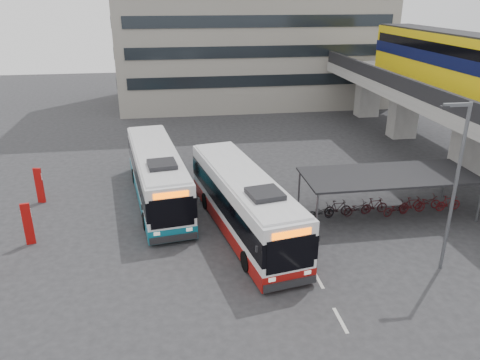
{
  "coord_description": "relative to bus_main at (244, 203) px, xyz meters",
  "views": [
    {
      "loc": [
        -3.86,
        -20.61,
        12.32
      ],
      "look_at": [
        0.04,
        4.76,
        2.0
      ],
      "focal_mm": 35.0,
      "sensor_mm": 36.0,
      "label": 1
    }
  ],
  "objects": [
    {
      "name": "lamp_post",
      "position": [
        8.66,
        -5.21,
        2.93
      ],
      "size": [
        1.42,
        0.18,
        8.08
      ],
      "rotation": [
        0.0,
        0.0,
        -0.0
      ],
      "color": "#595B60",
      "rests_on": "ground"
    },
    {
      "name": "bus_teal",
      "position": [
        -4.7,
        4.92,
        -0.01
      ],
      "size": [
        4.26,
        12.36,
        3.58
      ],
      "rotation": [
        0.0,
        0.0,
        0.14
      ],
      "color": "white",
      "rests_on": "ground"
    },
    {
      "name": "ground",
      "position": [
        0.15,
        -2.21,
        -1.67
      ],
      "size": [
        120.0,
        120.0,
        0.0
      ],
      "primitive_type": "plane",
      "color": "#28282B",
      "rests_on": "ground"
    },
    {
      "name": "road_markings",
      "position": [
        2.65,
        -5.21,
        -1.67
      ],
      "size": [
        0.15,
        7.6,
        0.01
      ],
      "color": "beige",
      "rests_on": "ground"
    },
    {
      "name": "bike_shelter",
      "position": [
        8.62,
        0.79,
        -0.37
      ],
      "size": [
        10.0,
        4.0,
        2.54
      ],
      "color": "#595B60",
      "rests_on": "ground"
    },
    {
      "name": "bus_main",
      "position": [
        0.0,
        0.0,
        0.0
      ],
      "size": [
        4.78,
        12.46,
        3.6
      ],
      "rotation": [
        0.0,
        0.0,
        0.18
      ],
      "color": "white",
      "rests_on": "ground"
    },
    {
      "name": "viaduct",
      "position": [
        17.15,
        9.76,
        4.56
      ],
      "size": [
        8.0,
        32.0,
        9.68
      ],
      "color": "gray",
      "rests_on": "ground"
    },
    {
      "name": "sign_totem_north",
      "position": [
        -11.99,
        5.64,
        -0.48
      ],
      "size": [
        0.5,
        0.24,
        2.3
      ],
      "rotation": [
        0.0,
        0.0,
        -0.22
      ],
      "color": "#9F0B09",
      "rests_on": "ground"
    },
    {
      "name": "pedestrian",
      "position": [
        -5.37,
        1.61,
        -0.71
      ],
      "size": [
        0.64,
        0.8,
        1.92
      ],
      "primitive_type": "imported",
      "rotation": [
        0.0,
        0.0,
        1.27
      ],
      "color": "black",
      "rests_on": "ground"
    },
    {
      "name": "sign_totem_mid",
      "position": [
        -11.31,
        0.23,
        -0.47
      ],
      "size": [
        0.5,
        0.24,
        2.32
      ],
      "rotation": [
        0.0,
        0.0,
        0.2
      ],
      "color": "#9F0B09",
      "rests_on": "ground"
    }
  ]
}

